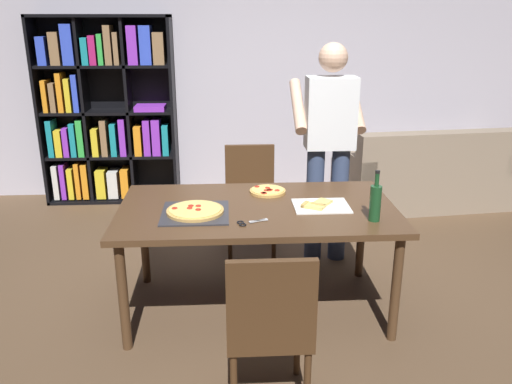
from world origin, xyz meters
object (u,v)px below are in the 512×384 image
kitchen_scissors (248,222)px  bookshelf (105,112)px  person_serving_pizza (329,141)px  wine_bottle (375,202)px  pepperoni_pizza_on_tray (195,211)px  second_pizza_plain (268,191)px  chair_near_camera (270,323)px  couch (425,177)px  dining_table (257,216)px  chair_far_side (250,192)px

kitchen_scissors → bookshelf: bearing=117.7°
person_serving_pizza → wine_bottle: size_ratio=5.54×
pepperoni_pizza_on_tray → second_pizza_plain: bearing=38.4°
chair_near_camera → person_serving_pizza: size_ratio=0.51×
kitchen_scissors → couch: bearing=48.9°
person_serving_pizza → second_pizza_plain: person_serving_pizza is taller
dining_table → kitchen_scissors: kitchen_scissors is taller
wine_bottle → bookshelf: bearing=129.2°
bookshelf → kitchen_scissors: size_ratio=9.83×
couch → chair_near_camera: bearing=-122.6°
pepperoni_pizza_on_tray → chair_near_camera: bearing=-65.7°
dining_table → wine_bottle: wine_bottle is taller
kitchen_scissors → chair_near_camera: bearing=-83.9°
bookshelf → person_serving_pizza: size_ratio=1.11×
pepperoni_pizza_on_tray → kitchen_scissors: bearing=-29.1°
bookshelf → pepperoni_pizza_on_tray: size_ratio=4.64×
bookshelf → wine_bottle: bearing=-50.8°
dining_table → person_serving_pizza: 1.03m
dining_table → pepperoni_pizza_on_tray: pepperoni_pizza_on_tray is taller
bookshelf → pepperoni_pizza_on_tray: 2.71m
dining_table → second_pizza_plain: second_pizza_plain is taller
bookshelf → person_serving_pizza: bearing=-37.6°
bookshelf → chair_far_side: bearing=-43.2°
dining_table → couch: 2.78m
chair_far_side → person_serving_pizza: 0.81m
dining_table → chair_near_camera: bearing=-90.0°
bookshelf → kitchen_scissors: (1.39, -2.66, -0.22)m
chair_far_side → person_serving_pizza: bearing=-19.8°
person_serving_pizza → pepperoni_pizza_on_tray: person_serving_pizza is taller
kitchen_scissors → second_pizza_plain: (0.17, 0.57, 0.01)m
dining_table → kitchen_scissors: (-0.08, -0.29, 0.07)m
kitchen_scissors → dining_table: bearing=75.1°
pepperoni_pizza_on_tray → second_pizza_plain: pepperoni_pizza_on_tray is taller
chair_near_camera → pepperoni_pizza_on_tray: chair_near_camera is taller
chair_near_camera → second_pizza_plain: size_ratio=3.54×
second_pizza_plain → couch: bearing=43.2°
wine_bottle → second_pizza_plain: 0.83m
dining_table → wine_bottle: 0.77m
wine_bottle → chair_near_camera: bearing=-134.5°
couch → second_pizza_plain: 2.53m
dining_table → person_serving_pizza: bearing=51.6°
wine_bottle → second_pizza_plain: (-0.61, 0.56, -0.11)m
chair_near_camera → kitchen_scissors: bearing=96.1°
dining_table → chair_near_camera: chair_near_camera is taller
chair_far_side → wine_bottle: bearing=-61.3°
bookshelf → chair_near_camera: bearing=-66.4°
pepperoni_pizza_on_tray → wine_bottle: 1.11m
bookshelf → wine_bottle: size_ratio=6.17×
person_serving_pizza → pepperoni_pizza_on_tray: size_ratio=4.16×
chair_near_camera → bookshelf: (-1.47, 3.36, 0.46)m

